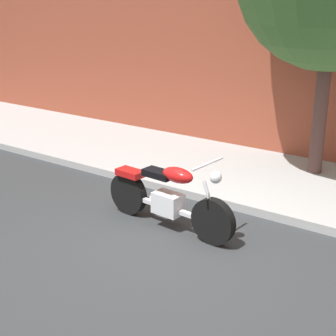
# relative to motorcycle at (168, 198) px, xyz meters

# --- Properties ---
(ground_plane) EXTENTS (60.00, 60.00, 0.00)m
(ground_plane) POSITION_rel_motorcycle_xyz_m (0.28, -0.42, -0.47)
(ground_plane) COLOR #303335
(sidewalk) EXTENTS (20.96, 2.96, 0.14)m
(sidewalk) POSITION_rel_motorcycle_xyz_m (0.28, 2.59, -0.40)
(sidewalk) COLOR #A8A8A8
(sidewalk) RESTS_ON ground
(motorcycle) EXTENTS (2.30, 0.70, 1.17)m
(motorcycle) POSITION_rel_motorcycle_xyz_m (0.00, 0.00, 0.00)
(motorcycle) COLOR black
(motorcycle) RESTS_ON ground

